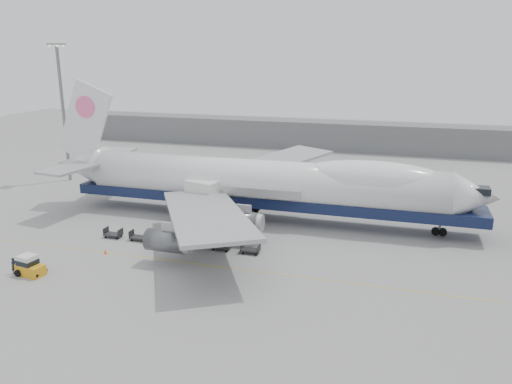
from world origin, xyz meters
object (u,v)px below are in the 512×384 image
(airliner, at_px, (266,182))
(baggage_tug, at_px, (29,266))
(catering_truck, at_px, (203,199))
(ground_worker, at_px, (14,266))

(airliner, distance_m, baggage_tug, 33.13)
(catering_truck, xyz_separation_m, ground_worker, (-13.50, -22.67, -2.51))
(airliner, relative_size, baggage_tug, 20.16)
(baggage_tug, bearing_deg, ground_worker, -164.23)
(catering_truck, distance_m, baggage_tug, 25.40)
(catering_truck, distance_m, ground_worker, 26.50)
(airliner, distance_m, ground_worker, 34.48)
(airliner, distance_m, catering_truck, 9.41)
(airliner, xyz_separation_m, catering_truck, (-8.47, -3.48, -2.18))
(airliner, height_order, catering_truck, airliner)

